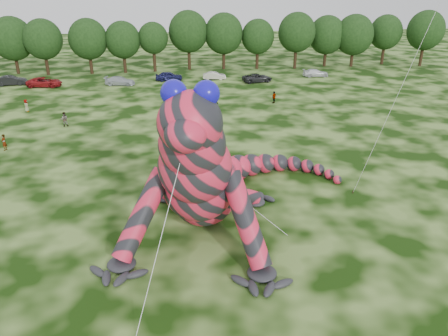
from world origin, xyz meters
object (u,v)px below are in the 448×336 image
at_px(car_2, 44,82).
at_px(spectator_1, 64,119).
at_px(tree_6, 44,47).
at_px(tree_16, 385,40).
at_px(flying_kite, 440,2).
at_px(spectator_0, 4,142).
at_px(inflatable_gecko, 206,143).
at_px(tree_10, 189,40).
at_px(tree_14, 326,41).
at_px(tree_13, 296,41).
at_px(car_1, 11,81).
at_px(spectator_4, 26,106).
at_px(tree_11, 224,41).
at_px(car_5, 215,76).
at_px(tree_8, 123,47).
at_px(spectator_2, 216,108).
at_px(car_4, 169,76).
at_px(tree_17, 424,38).
at_px(car_3, 120,81).
at_px(tree_7, 89,46).
at_px(tree_12, 258,44).
at_px(spectator_3, 274,97).
at_px(car_7, 316,73).
at_px(car_6, 257,78).
at_px(tree_15, 354,41).
at_px(tree_9, 154,47).

xyz_separation_m(car_2, spectator_1, (7.30, -20.95, 0.11)).
xyz_separation_m(tree_6, tree_16, (63.01, 2.69, -0.06)).
bearing_deg(flying_kite, spectator_0, 153.55).
height_order(inflatable_gecko, tree_10, inflatable_gecko).
relative_size(tree_14, spectator_1, 5.58).
xyz_separation_m(tree_13, car_1, (-48.45, -8.26, -4.31)).
bearing_deg(tree_6, spectator_4, -82.89).
distance_m(tree_11, car_5, 10.32).
bearing_deg(tree_8, tree_16, 2.75).
distance_m(tree_10, spectator_2, 30.28).
bearing_deg(inflatable_gecko, car_4, 106.03).
xyz_separation_m(flying_kite, tree_17, (31.82, 53.97, -9.18)).
bearing_deg(car_3, flying_kite, -142.77).
distance_m(tree_6, tree_7, 7.48).
bearing_deg(spectator_1, spectator_4, -50.87).
distance_m(tree_12, spectator_3, 24.92).
bearing_deg(tree_14, car_4, -162.37).
distance_m(tree_13, car_1, 49.33).
bearing_deg(tree_8, car_5, -26.77).
distance_m(car_7, spectator_3, 19.63).
relative_size(car_3, car_4, 1.06).
bearing_deg(inflatable_gecko, car_6, 87.28).
bearing_deg(inflatable_gecko, tree_17, 61.89).
distance_m(tree_6, car_6, 37.11).
bearing_deg(tree_16, spectator_2, -139.78).
relative_size(tree_7, spectator_0, 5.76).
height_order(tree_15, spectator_2, tree_15).
bearing_deg(tree_14, tree_13, -165.85).
relative_size(tree_9, tree_12, 0.97).
bearing_deg(tree_13, tree_6, -179.43).
relative_size(tree_8, spectator_4, 5.71).
bearing_deg(car_7, inflatable_gecko, 154.33).
distance_m(tree_6, tree_16, 63.06).
bearing_deg(spectator_3, tree_16, -179.88).
height_order(car_3, car_6, car_3).
height_order(tree_10, tree_12, tree_10).
distance_m(inflatable_gecko, spectator_0, 24.53).
xyz_separation_m(car_6, spectator_2, (-8.72, -17.74, 0.16)).
distance_m(car_1, car_2, 5.74).
xyz_separation_m(tree_9, spectator_2, (8.09, -28.67, -3.50)).
height_order(inflatable_gecko, car_2, inflatable_gecko).
bearing_deg(spectator_1, car_3, -104.38).
bearing_deg(tree_12, car_3, -155.86).
distance_m(car_6, spectator_0, 41.10).
distance_m(car_6, spectator_1, 33.23).
distance_m(tree_8, car_3, 10.80).
relative_size(tree_8, spectator_1, 5.31).
height_order(inflatable_gecko, spectator_0, inflatable_gecko).
bearing_deg(tree_13, inflatable_gecko, -111.77).
bearing_deg(spectator_1, tree_9, -109.77).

